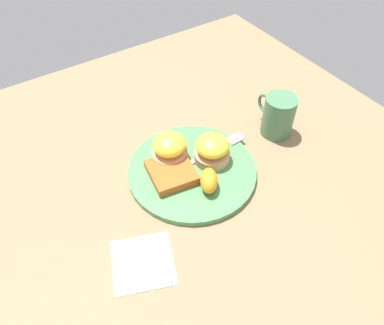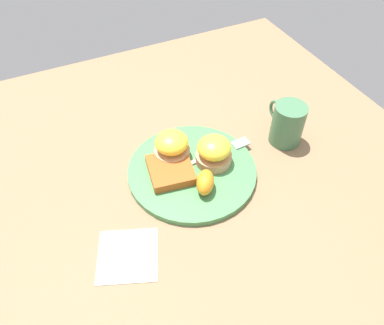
{
  "view_description": "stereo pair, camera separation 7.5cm",
  "coord_description": "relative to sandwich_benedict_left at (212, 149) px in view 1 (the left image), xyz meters",
  "views": [
    {
      "loc": [
        -0.46,
        0.3,
        0.62
      ],
      "look_at": [
        0.0,
        0.0,
        0.03
      ],
      "focal_mm": 35.0,
      "sensor_mm": 36.0,
      "label": 1
    },
    {
      "loc": [
        -0.49,
        0.23,
        0.62
      ],
      "look_at": [
        0.0,
        0.0,
        0.03
      ],
      "focal_mm": 35.0,
      "sensor_mm": 36.0,
      "label": 2
    }
  ],
  "objects": [
    {
      "name": "sandwich_benedict_left",
      "position": [
        0.0,
        0.0,
        0.0
      ],
      "size": [
        0.08,
        0.08,
        0.07
      ],
      "color": "tan",
      "rests_on": "plate"
    },
    {
      "name": "sandwich_benedict_right",
      "position": [
        0.05,
        0.08,
        0.0
      ],
      "size": [
        0.08,
        0.08,
        0.07
      ],
      "color": "tan",
      "rests_on": "plate"
    },
    {
      "name": "plate",
      "position": [
        0.0,
        0.05,
        -0.04
      ],
      "size": [
        0.28,
        0.28,
        0.01
      ],
      "primitive_type": "cylinder",
      "color": "#47844C",
      "rests_on": "ground_plane"
    },
    {
      "name": "orange_wedge",
      "position": [
        -0.06,
        0.06,
        -0.01
      ],
      "size": [
        0.07,
        0.06,
        0.04
      ],
      "primitive_type": "ellipsoid",
      "rotation": [
        0.0,
        0.0,
        2.56
      ],
      "color": "orange",
      "rests_on": "plate"
    },
    {
      "name": "ground_plane",
      "position": [
        0.0,
        0.05,
        -0.05
      ],
      "size": [
        1.1,
        1.1,
        0.0
      ],
      "primitive_type": "plane",
      "color": "#846647"
    },
    {
      "name": "cup",
      "position": [
        0.01,
        -0.19,
        0.01
      ],
      "size": [
        0.11,
        0.07,
        0.1
      ],
      "color": "#42704C",
      "rests_on": "ground_plane"
    },
    {
      "name": "napkin",
      "position": [
        -0.13,
        0.25,
        -0.04
      ],
      "size": [
        0.14,
        0.14,
        0.0
      ],
      "primitive_type": "cube",
      "rotation": [
        0.0,
        0.0,
        -0.37
      ],
      "color": "white",
      "rests_on": "ground_plane"
    },
    {
      "name": "fork",
      "position": [
        0.02,
        -0.02,
        -0.03
      ],
      "size": [
        0.03,
        0.19,
        0.0
      ],
      "color": "silver",
      "rests_on": "plate"
    },
    {
      "name": "hashbrown_patty",
      "position": [
        0.01,
        0.1,
        -0.02
      ],
      "size": [
        0.11,
        0.11,
        0.02
      ],
      "primitive_type": "cube",
      "rotation": [
        0.0,
        0.0,
        -0.16
      ],
      "color": "#B15220",
      "rests_on": "plate"
    }
  ]
}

